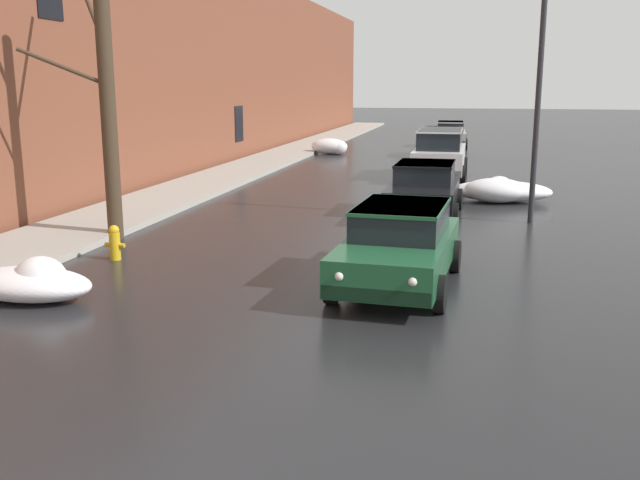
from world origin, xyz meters
name	(u,v)px	position (x,y,z in m)	size (l,w,h in m)	color
left_sidewalk_slab	(186,190)	(-5.92, 18.00, 0.07)	(2.53, 80.00, 0.15)	#A8A399
brick_townhouse_facade	(129,58)	(-7.69, 17.99, 4.27)	(0.63, 80.00, 8.54)	brown
snow_bank_near_corner_left	(31,283)	(-3.75, 6.46, 0.30)	(2.23, 1.14, 0.74)	white
snow_bank_along_left_kerb	(496,191)	(3.88, 18.17, 0.35)	(1.92, 1.36, 0.72)	white
snow_bank_along_right_kerb	(332,147)	(-3.85, 31.46, 0.38)	(1.83, 1.09, 0.79)	white
snow_bank_far_right_pile	(501,191)	(4.04, 18.45, 0.31)	(2.96, 1.50, 0.74)	white
bare_tree_second_along_sidewalk	(103,85)	(-4.80, 11.09, 3.44)	(1.79, 2.70, 7.12)	#423323
sedan_green_approaching_near_lane	(400,244)	(2.03, 8.63, 0.75)	(2.09, 4.25, 1.42)	#1E5633
sedan_black_parked_kerbside_close	(424,188)	(1.94, 15.46, 0.75)	(1.96, 4.13, 1.42)	black
suv_white_parked_kerbside_mid	(440,152)	(1.93, 23.32, 0.99)	(1.99, 4.71, 1.82)	silver
sedan_maroon_parked_far_down_block	(442,142)	(1.62, 31.12, 0.75)	(2.06, 4.33, 1.42)	maroon
sedan_silver_queued_behind_truck	(450,134)	(1.78, 36.71, 0.75)	(1.95, 4.15, 1.42)	#B7B7BC
fire_hydrant	(115,242)	(-3.75, 9.26, 0.36)	(0.42, 0.22, 0.71)	gold
street_lamp_post	(539,79)	(4.68, 15.06, 3.57)	(0.44, 0.24, 6.43)	#28282D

